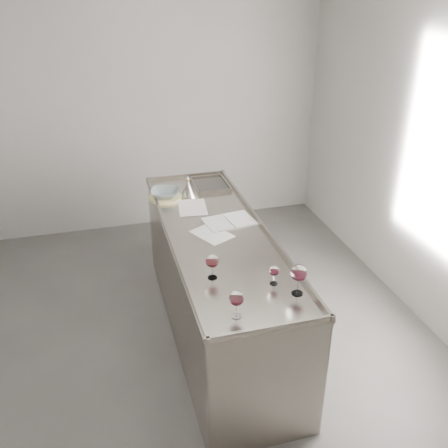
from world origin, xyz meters
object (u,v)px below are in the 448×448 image
object	(u,v)px
notebook	(229,221)
wine_funnel	(188,190)
wine_glass_middle	(212,262)
wine_glass_right	(299,274)
wine_glass_left	(237,299)
ceramic_bowl	(165,193)
wine_glass_small	(274,271)
counter	(218,284)

from	to	relation	value
notebook	wine_funnel	size ratio (longest dim) A/B	2.05
wine_glass_middle	wine_glass_right	size ratio (longest dim) A/B	0.85
wine_glass_right	wine_funnel	xyz separation A→B (m)	(-0.35, 1.63, -0.08)
wine_glass_left	wine_funnel	bearing A→B (deg)	87.33
wine_glass_right	ceramic_bowl	size ratio (longest dim) A/B	0.83
wine_glass_right	wine_funnel	size ratio (longest dim) A/B	0.99
wine_glass_right	notebook	xyz separation A→B (m)	(-0.13, 1.06, -0.14)
wine_glass_right	wine_glass_small	bearing A→B (deg)	126.33
counter	wine_glass_small	bearing A→B (deg)	-77.28
wine_funnel	wine_glass_middle	bearing A→B (deg)	-94.98
wine_glass_small	ceramic_bowl	distance (m)	1.57
wine_glass_middle	notebook	bearing A→B (deg)	66.34
notebook	ceramic_bowl	distance (m)	0.72
counter	notebook	size ratio (longest dim) A/B	5.77
wine_glass_middle	ceramic_bowl	world-z (taller)	wine_glass_middle
wine_glass_small	wine_glass_right	bearing A→B (deg)	-53.67
wine_glass_middle	wine_funnel	size ratio (longest dim) A/B	0.85
wine_funnel	wine_glass_right	bearing A→B (deg)	-77.96
wine_glass_left	wine_funnel	size ratio (longest dim) A/B	0.85
wine_glass_left	ceramic_bowl	bearing A→B (deg)	93.93
counter	wine_glass_small	size ratio (longest dim) A/B	18.51
wine_glass_left	wine_glass_right	bearing A→B (deg)	15.57
wine_glass_middle	counter	bearing A→B (deg)	72.39
wine_glass_left	wine_glass_small	bearing A→B (deg)	38.50
wine_glass_middle	notebook	distance (m)	0.82
counter	wine_glass_middle	bearing A→B (deg)	-107.61
ceramic_bowl	wine_funnel	world-z (taller)	wine_funnel
wine_glass_left	wine_glass_middle	size ratio (longest dim) A/B	1.00
wine_glass_right	wine_glass_small	size ratio (longest dim) A/B	1.55
wine_glass_left	ceramic_bowl	world-z (taller)	wine_glass_left
ceramic_bowl	wine_funnel	bearing A→B (deg)	-5.43
counter	wine_funnel	distance (m)	0.90
wine_glass_middle	notebook	xyz separation A→B (m)	(0.33, 0.75, -0.12)
wine_glass_left	ceramic_bowl	size ratio (longest dim) A/B	0.71
wine_glass_right	wine_glass_small	world-z (taller)	wine_glass_right
wine_glass_middle	wine_glass_small	bearing A→B (deg)	-25.47
wine_glass_right	wine_funnel	distance (m)	1.67
counter	notebook	xyz separation A→B (m)	(0.14, 0.16, 0.47)
wine_glass_right	wine_funnel	bearing A→B (deg)	102.04
wine_glass_left	wine_glass_small	world-z (taller)	wine_glass_left
counter	notebook	distance (m)	0.52
wine_glass_left	wine_glass_small	distance (m)	0.42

